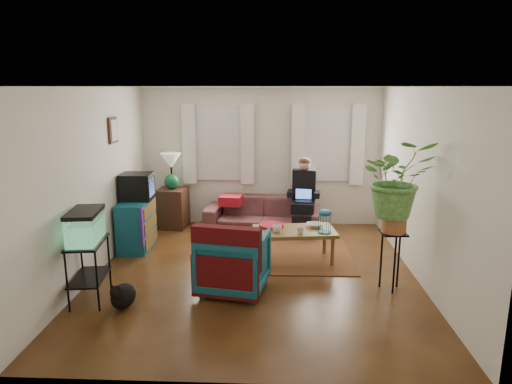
{
  "coord_description": "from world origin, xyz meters",
  "views": [
    {
      "loc": [
        0.29,
        -6.09,
        2.59
      ],
      "look_at": [
        0.0,
        0.4,
        1.1
      ],
      "focal_mm": 32.0,
      "sensor_mm": 36.0,
      "label": 1
    }
  ],
  "objects_px": {
    "dresser": "(137,224)",
    "armchair": "(234,259)",
    "sofa": "(263,209)",
    "side_table": "(173,208)",
    "aquarium_stand": "(89,271)",
    "plant_stand": "(391,261)",
    "coffee_table": "(294,245)"
  },
  "relations": [
    {
      "from": "coffee_table",
      "to": "plant_stand",
      "type": "xyz_separation_m",
      "value": [
        1.23,
        -0.93,
        0.14
      ]
    },
    {
      "from": "side_table",
      "to": "plant_stand",
      "type": "xyz_separation_m",
      "value": [
        3.45,
        -2.6,
        0.02
      ]
    },
    {
      "from": "sofa",
      "to": "aquarium_stand",
      "type": "distance_m",
      "value": 3.62
    },
    {
      "from": "sofa",
      "to": "armchair",
      "type": "xyz_separation_m",
      "value": [
        -0.3,
        -2.61,
        0.02
      ]
    },
    {
      "from": "side_table",
      "to": "plant_stand",
      "type": "bearing_deg",
      "value": -36.97
    },
    {
      "from": "coffee_table",
      "to": "plant_stand",
      "type": "height_order",
      "value": "plant_stand"
    },
    {
      "from": "aquarium_stand",
      "to": "coffee_table",
      "type": "xyz_separation_m",
      "value": [
        2.57,
        1.42,
        -0.13
      ]
    },
    {
      "from": "side_table",
      "to": "plant_stand",
      "type": "distance_m",
      "value": 4.32
    },
    {
      "from": "side_table",
      "to": "aquarium_stand",
      "type": "height_order",
      "value": "aquarium_stand"
    },
    {
      "from": "dresser",
      "to": "sofa",
      "type": "bearing_deg",
      "value": 25.59
    },
    {
      "from": "aquarium_stand",
      "to": "armchair",
      "type": "height_order",
      "value": "armchair"
    },
    {
      "from": "sofa",
      "to": "plant_stand",
      "type": "xyz_separation_m",
      "value": [
        1.75,
        -2.5,
        -0.01
      ]
    },
    {
      "from": "armchair",
      "to": "plant_stand",
      "type": "relative_size",
      "value": 1.08
    },
    {
      "from": "dresser",
      "to": "side_table",
      "type": "bearing_deg",
      "value": 71.77
    },
    {
      "from": "side_table",
      "to": "aquarium_stand",
      "type": "relative_size",
      "value": 0.97
    },
    {
      "from": "armchair",
      "to": "coffee_table",
      "type": "relative_size",
      "value": 0.7
    },
    {
      "from": "armchair",
      "to": "plant_stand",
      "type": "height_order",
      "value": "armchair"
    },
    {
      "from": "sofa",
      "to": "armchair",
      "type": "distance_m",
      "value": 2.63
    },
    {
      "from": "coffee_table",
      "to": "side_table",
      "type": "bearing_deg",
      "value": 135.9
    },
    {
      "from": "sofa",
      "to": "coffee_table",
      "type": "relative_size",
      "value": 1.71
    },
    {
      "from": "dresser",
      "to": "armchair",
      "type": "relative_size",
      "value": 1.05
    },
    {
      "from": "dresser",
      "to": "armchair",
      "type": "distance_m",
      "value": 2.33
    },
    {
      "from": "aquarium_stand",
      "to": "coffee_table",
      "type": "height_order",
      "value": "aquarium_stand"
    },
    {
      "from": "coffee_table",
      "to": "aquarium_stand",
      "type": "bearing_deg",
      "value": -158.41
    },
    {
      "from": "coffee_table",
      "to": "plant_stand",
      "type": "distance_m",
      "value": 1.55
    },
    {
      "from": "plant_stand",
      "to": "aquarium_stand",
      "type": "bearing_deg",
      "value": -172.68
    },
    {
      "from": "sofa",
      "to": "dresser",
      "type": "relative_size",
      "value": 2.33
    },
    {
      "from": "dresser",
      "to": "plant_stand",
      "type": "bearing_deg",
      "value": -22.66
    },
    {
      "from": "armchair",
      "to": "dresser",
      "type": "bearing_deg",
      "value": -30.93
    },
    {
      "from": "sofa",
      "to": "plant_stand",
      "type": "distance_m",
      "value": 3.05
    },
    {
      "from": "dresser",
      "to": "plant_stand",
      "type": "distance_m",
      "value": 4.05
    },
    {
      "from": "aquarium_stand",
      "to": "plant_stand",
      "type": "height_order",
      "value": "plant_stand"
    }
  ]
}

